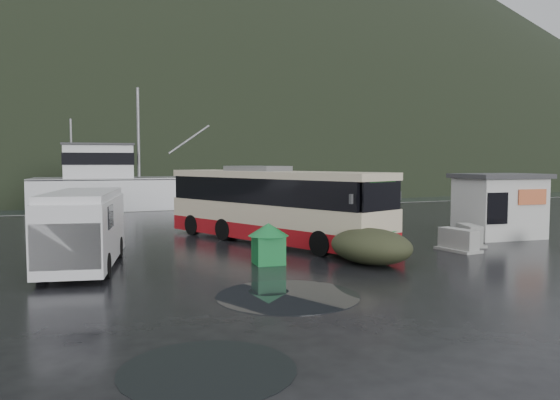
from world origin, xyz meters
name	(u,v)px	position (x,y,z in m)	size (l,w,h in m)	color
ground	(259,260)	(0.00, 0.00, 0.00)	(160.00, 160.00, 0.00)	black
harbor_water	(86,177)	(0.00, 110.00, 0.00)	(300.00, 180.00, 0.02)	black
quay_edge	(157,211)	(0.00, 20.00, 0.00)	(160.00, 0.60, 1.50)	#999993
headland	(93,169)	(10.00, 250.00, 0.00)	(780.00, 540.00, 570.00)	black
coach_bus	(272,242)	(1.92, 3.59, 0.00)	(2.85, 11.25, 3.18)	beige
white_van	(84,268)	(-5.56, 0.79, 0.00)	(2.00, 5.81, 2.43)	silver
waste_bin_left	(268,264)	(0.04, -0.83, 0.00)	(0.96, 0.96, 1.34)	#136E31
waste_bin_right	(380,255)	(4.34, -0.75, 0.00)	(0.93, 0.93, 1.29)	#136E31
dome_tent	(371,264)	(3.12, -2.11, 0.00)	(2.12, 2.96, 1.16)	#30341F
ticket_kiosk	(498,237)	(11.67, 1.12, 0.00)	(3.59, 2.72, 2.81)	silver
jersey_barrier_a	(469,245)	(8.89, -0.17, 0.00)	(0.83, 1.65, 0.83)	#999993
jersey_barrier_b	(458,251)	(7.52, -1.14, 0.00)	(0.83, 1.67, 0.83)	#999993
fishing_trawler	(178,201)	(3.32, 29.07, 0.00)	(27.31, 5.98, 10.92)	silver
puddles	(264,317)	(-2.28, -6.54, 0.01)	(6.32, 7.17, 0.01)	black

